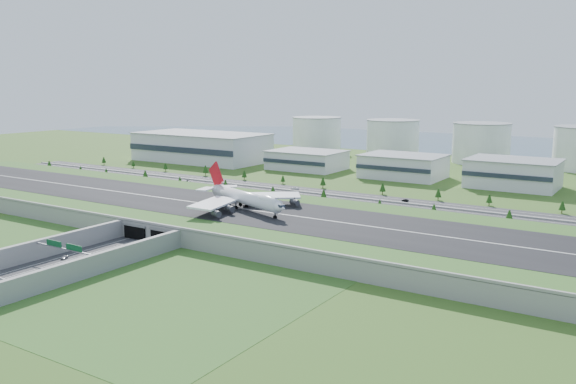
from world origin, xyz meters
The scene contains 20 objects.
ground centered at (0.00, 0.00, 0.00)m, with size 1200.00×1200.00×0.00m, color #385219.
airfield_deck centered at (0.00, -0.09, 4.12)m, with size 520.00×100.00×9.20m.
underpass_road centered at (0.00, -99.42, 3.43)m, with size 38.80×120.40×8.00m.
sign_gantry_near centered at (0.00, -95.04, 6.95)m, with size 38.70×0.70×9.80m.
north_expressway centered at (0.00, 95.00, 0.06)m, with size 560.00×36.00×0.12m, color #28282B.
tree_row centered at (14.96, 95.44, 4.46)m, with size 505.85×48.41×7.92m.
hangar_west centered at (-170.00, 185.00, 12.50)m, with size 120.00×60.00×25.00m, color silver.
hangar_mid_a centered at (-60.00, 190.00, 7.50)m, with size 58.00×42.00×15.00m, color silver.
hangar_mid_b centered at (25.00, 190.00, 8.50)m, with size 58.00×42.00×17.00m, color silver.
hangar_mid_c centered at (105.00, 190.00, 9.50)m, with size 58.00×42.00×19.00m, color silver.
fuel_tank_a centered at (-120.00, 310.00, 17.50)m, with size 50.00×50.00×35.00m, color silver.
fuel_tank_b centered at (-35.00, 310.00, 17.50)m, with size 50.00×50.00×35.00m, color silver.
fuel_tank_c centered at (50.00, 310.00, 17.50)m, with size 50.00×50.00×35.00m, color silver.
bay_water centered at (0.00, 480.00, 0.03)m, with size 1200.00×260.00×0.06m, color #3A586F.
boeing_747 centered at (17.15, 0.02, 14.15)m, with size 66.84×62.00×21.70m.
car_0 centered at (-9.02, -88.51, 0.80)m, with size 1.61×4.01×1.36m, color #A7A7AB.
car_2 centered at (12.20, -71.80, 0.97)m, with size 2.81×6.10×1.69m, color #0A1836.
car_4 centered at (-98.28, 86.24, 0.82)m, with size 1.65×4.09×1.39m, color #55555A.
car_5 centered at (62.21, 101.70, 0.86)m, with size 1.56×4.48×1.48m, color black.
car_7 centered at (-16.04, 100.86, 0.95)m, with size 2.34×5.75×1.67m, color white.
Camera 1 is at (197.69, -241.46, 71.26)m, focal length 38.00 mm.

